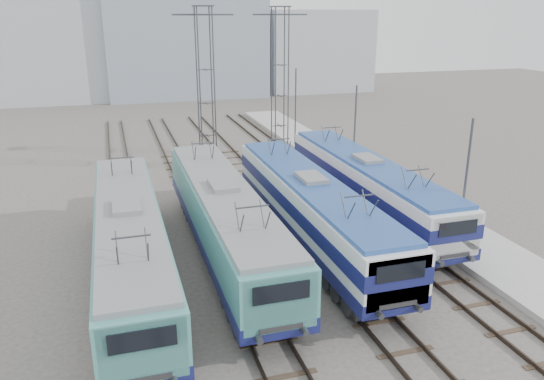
{
  "coord_description": "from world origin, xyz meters",
  "views": [
    {
      "loc": [
        -7.0,
        -17.98,
        11.49
      ],
      "look_at": [
        0.63,
        7.0,
        2.76
      ],
      "focal_mm": 35.0,
      "sensor_mm": 36.0,
      "label": 1
    }
  ],
  "objects_px": {
    "locomotive_center_right": "(312,206)",
    "catenary_tower_west": "(206,81)",
    "locomotive_center_left": "(225,217)",
    "mast_rear": "(295,109)",
    "locomotive_far_left": "(130,241)",
    "mast_front": "(464,192)",
    "locomotive_far_right": "(367,183)",
    "mast_mid": "(354,138)",
    "catenary_tower_east": "(280,76)"
  },
  "relations": [
    {
      "from": "catenary_tower_east",
      "to": "catenary_tower_west",
      "type": "bearing_deg",
      "value": -162.9
    },
    {
      "from": "locomotive_center_left",
      "to": "mast_rear",
      "type": "height_order",
      "value": "mast_rear"
    },
    {
      "from": "locomotive_far_left",
      "to": "mast_mid",
      "type": "distance_m",
      "value": 18.46
    },
    {
      "from": "locomotive_far_right",
      "to": "catenary_tower_west",
      "type": "relative_size",
      "value": 1.44
    },
    {
      "from": "mast_mid",
      "to": "mast_rear",
      "type": "relative_size",
      "value": 1.0
    },
    {
      "from": "locomotive_far_left",
      "to": "mast_rear",
      "type": "relative_size",
      "value": 2.51
    },
    {
      "from": "catenary_tower_east",
      "to": "mast_rear",
      "type": "height_order",
      "value": "catenary_tower_east"
    },
    {
      "from": "mast_mid",
      "to": "catenary_tower_west",
      "type": "bearing_deg",
      "value": 137.07
    },
    {
      "from": "locomotive_center_left",
      "to": "mast_front",
      "type": "height_order",
      "value": "mast_front"
    },
    {
      "from": "locomotive_far_right",
      "to": "catenary_tower_west",
      "type": "distance_m",
      "value": 15.98
    },
    {
      "from": "locomotive_far_left",
      "to": "mast_front",
      "type": "bearing_deg",
      "value": -6.8
    },
    {
      "from": "catenary_tower_west",
      "to": "mast_mid",
      "type": "bearing_deg",
      "value": -42.93
    },
    {
      "from": "catenary_tower_west",
      "to": "catenary_tower_east",
      "type": "bearing_deg",
      "value": 17.1
    },
    {
      "from": "locomotive_center_right",
      "to": "catenary_tower_west",
      "type": "relative_size",
      "value": 1.47
    },
    {
      "from": "mast_mid",
      "to": "mast_front",
      "type": "bearing_deg",
      "value": -90.0
    },
    {
      "from": "locomotive_far_right",
      "to": "mast_rear",
      "type": "distance_m",
      "value": 17.93
    },
    {
      "from": "mast_front",
      "to": "locomotive_center_right",
      "type": "bearing_deg",
      "value": 151.72
    },
    {
      "from": "locomotive_far_right",
      "to": "locomotive_center_right",
      "type": "bearing_deg",
      "value": -148.11
    },
    {
      "from": "catenary_tower_east",
      "to": "mast_mid",
      "type": "xyz_separation_m",
      "value": [
        2.1,
        -10.0,
        -3.14
      ]
    },
    {
      "from": "locomotive_far_right",
      "to": "catenary_tower_west",
      "type": "height_order",
      "value": "catenary_tower_west"
    },
    {
      "from": "locomotive_center_right",
      "to": "mast_mid",
      "type": "distance_m",
      "value": 10.75
    },
    {
      "from": "locomotive_far_right",
      "to": "catenary_tower_east",
      "type": "bearing_deg",
      "value": 90.91
    },
    {
      "from": "mast_rear",
      "to": "locomotive_far_right",
      "type": "bearing_deg",
      "value": -95.94
    },
    {
      "from": "locomotive_center_right",
      "to": "locomotive_far_right",
      "type": "relative_size",
      "value": 1.02
    },
    {
      "from": "locomotive_far_left",
      "to": "locomotive_center_left",
      "type": "xyz_separation_m",
      "value": [
        4.5,
        1.47,
        0.04
      ]
    },
    {
      "from": "locomotive_far_left",
      "to": "locomotive_far_right",
      "type": "xyz_separation_m",
      "value": [
        13.5,
        4.39,
        0.01
      ]
    },
    {
      "from": "mast_mid",
      "to": "locomotive_center_left",
      "type": "bearing_deg",
      "value": -141.27
    },
    {
      "from": "locomotive_far_left",
      "to": "locomotive_center_left",
      "type": "height_order",
      "value": "locomotive_center_left"
    },
    {
      "from": "locomotive_far_left",
      "to": "catenary_tower_west",
      "type": "bearing_deg",
      "value": 69.62
    },
    {
      "from": "locomotive_center_right",
      "to": "mast_front",
      "type": "height_order",
      "value": "mast_front"
    },
    {
      "from": "locomotive_far_right",
      "to": "mast_front",
      "type": "height_order",
      "value": "mast_front"
    },
    {
      "from": "locomotive_center_left",
      "to": "locomotive_far_right",
      "type": "xyz_separation_m",
      "value": [
        9.0,
        2.92,
        -0.03
      ]
    },
    {
      "from": "catenary_tower_west",
      "to": "locomotive_center_right",
      "type": "bearing_deg",
      "value": -82.27
    },
    {
      "from": "catenary_tower_west",
      "to": "mast_rear",
      "type": "bearing_deg",
      "value": 24.94
    },
    {
      "from": "locomotive_center_left",
      "to": "catenary_tower_west",
      "type": "bearing_deg",
      "value": 82.33
    },
    {
      "from": "locomotive_far_right",
      "to": "mast_mid",
      "type": "xyz_separation_m",
      "value": [
        1.85,
        5.78,
        1.29
      ]
    },
    {
      "from": "mast_front",
      "to": "mast_mid",
      "type": "relative_size",
      "value": 1.0
    },
    {
      "from": "locomotive_center_right",
      "to": "mast_front",
      "type": "bearing_deg",
      "value": -28.28
    },
    {
      "from": "locomotive_far_left",
      "to": "catenary_tower_west",
      "type": "xyz_separation_m",
      "value": [
        6.75,
        18.17,
        4.45
      ]
    },
    {
      "from": "locomotive_far_left",
      "to": "mast_front",
      "type": "relative_size",
      "value": 2.51
    },
    {
      "from": "locomotive_center_left",
      "to": "locomotive_far_right",
      "type": "distance_m",
      "value": 9.46
    },
    {
      "from": "locomotive_far_right",
      "to": "catenary_tower_east",
      "type": "distance_m",
      "value": 16.4
    },
    {
      "from": "locomotive_center_right",
      "to": "mast_rear",
      "type": "bearing_deg",
      "value": 72.86
    },
    {
      "from": "mast_front",
      "to": "mast_rear",
      "type": "xyz_separation_m",
      "value": [
        0.0,
        24.0,
        0.0
      ]
    },
    {
      "from": "catenary_tower_east",
      "to": "mast_rear",
      "type": "distance_m",
      "value": 4.28
    },
    {
      "from": "locomotive_center_left",
      "to": "mast_mid",
      "type": "height_order",
      "value": "mast_mid"
    },
    {
      "from": "catenary_tower_west",
      "to": "mast_mid",
      "type": "distance_m",
      "value": 12.16
    },
    {
      "from": "locomotive_far_right",
      "to": "mast_rear",
      "type": "bearing_deg",
      "value": 84.06
    },
    {
      "from": "locomotive_center_right",
      "to": "catenary_tower_east",
      "type": "distance_m",
      "value": 19.56
    },
    {
      "from": "locomotive_center_right",
      "to": "locomotive_far_right",
      "type": "bearing_deg",
      "value": 31.89
    }
  ]
}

